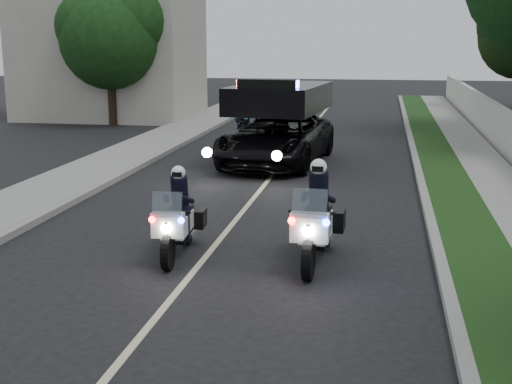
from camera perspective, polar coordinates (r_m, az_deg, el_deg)
curb_right at (r=17.17m, az=13.57°, el=-0.58°), size 0.20×60.00×0.15m
grass_verge at (r=17.23m, az=15.90°, el=-0.66°), size 1.20×60.00×0.16m
curb_left at (r=18.56m, az=-12.57°, el=0.43°), size 0.20×60.00×0.15m
sidewalk_left at (r=19.01m, az=-15.63°, el=0.56°), size 2.00×60.00×0.16m
building_far at (r=35.22m, az=-11.72°, el=11.65°), size 8.00×6.00×7.00m
lane_marking at (r=17.42m, az=-0.02°, el=-0.28°), size 0.12×50.00×0.01m
police_moto_left at (r=12.78m, az=-6.30°, el=-5.13°), size 0.80×1.96×1.63m
police_moto_right at (r=12.35m, az=4.86°, el=-5.74°), size 0.83×2.17×1.82m
police_suv at (r=21.85m, az=1.68°, el=2.32°), size 3.31×6.11×2.85m
bicycle at (r=26.51m, az=-1.08°, el=4.12°), size 0.73×1.83×0.94m
cyclist at (r=26.51m, az=-1.08°, el=4.12°), size 0.64×0.46×1.67m
tree_left_near at (r=32.17m, az=-11.52°, el=5.35°), size 4.40×4.40×7.32m
tree_left_far at (r=37.27m, az=-10.09°, el=6.35°), size 7.05×7.05×10.42m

